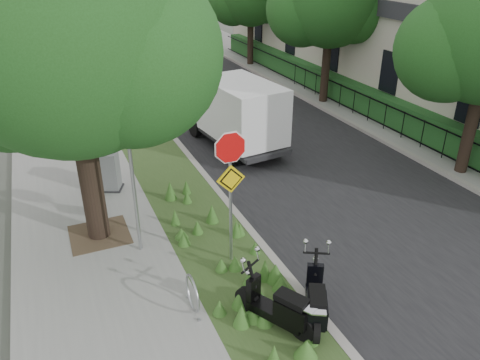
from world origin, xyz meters
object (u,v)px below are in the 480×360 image
at_px(scooter_far, 316,306).
at_px(box_truck, 235,110).
at_px(scooter_near, 283,312).
at_px(sign_assembly, 231,172).
at_px(utility_cabinet, 105,172).

bearing_deg(scooter_far, box_truck, 76.68).
xyz_separation_m(scooter_near, scooter_far, (0.62, -0.11, -0.00)).
relative_size(sign_assembly, scooter_near, 2.01).
bearing_deg(scooter_near, utility_cabinet, 106.60).
bearing_deg(box_truck, scooter_near, -107.30).
distance_m(box_truck, utility_cabinet, 5.11).
height_order(scooter_near, scooter_far, scooter_near).
bearing_deg(scooter_near, box_truck, 72.70).
height_order(scooter_far, utility_cabinet, utility_cabinet).
xyz_separation_m(sign_assembly, scooter_far, (0.68, -2.46, -1.80)).
relative_size(scooter_far, box_truck, 0.33).
bearing_deg(utility_cabinet, box_truck, 19.61).
bearing_deg(box_truck, sign_assembly, -113.59).
relative_size(sign_assembly, box_truck, 0.68).
relative_size(sign_assembly, scooter_far, 2.03).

